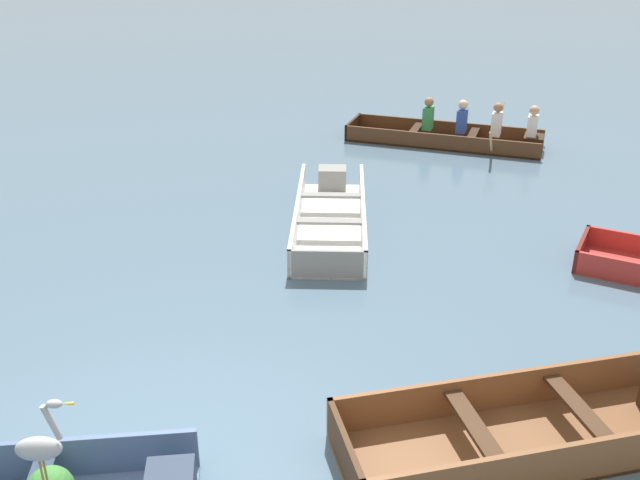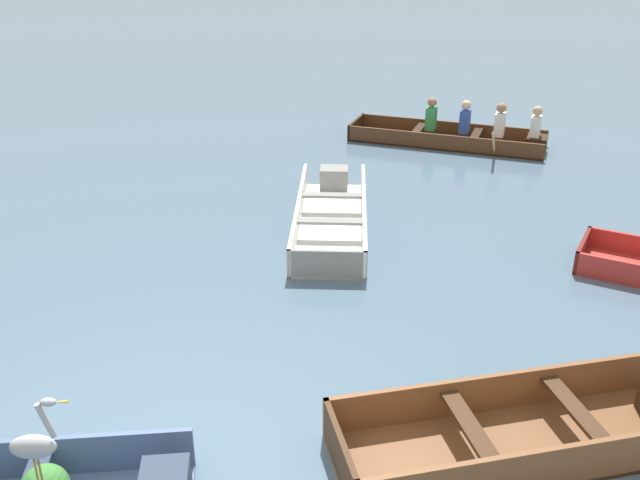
% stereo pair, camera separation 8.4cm
% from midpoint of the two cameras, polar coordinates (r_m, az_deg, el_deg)
% --- Properties ---
extents(skiff_wooden_brown_near_moored, '(3.12, 2.87, 0.41)m').
position_cam_midpoint_polar(skiff_wooden_brown_near_moored, '(6.55, 17.41, -14.38)').
color(skiff_wooden_brown_near_moored, brown).
rests_on(skiff_wooden_brown_near_moored, ground).
extents(skiff_white_mid_moored, '(2.27, 3.40, 0.39)m').
position_cam_midpoint_polar(skiff_white_mid_moored, '(10.39, 1.15, 2.09)').
color(skiff_white_mid_moored, white).
rests_on(skiff_white_mid_moored, ground).
extents(rowboat_dark_varnish_with_crew, '(3.86, 2.24, 0.88)m').
position_cam_midpoint_polar(rowboat_dark_varnish_with_crew, '(14.24, 11.37, 8.28)').
color(rowboat_dark_varnish_with_crew, '#4C2D19').
rests_on(rowboat_dark_varnish_with_crew, ground).
extents(heron_on_dinghy, '(0.43, 0.29, 0.84)m').
position_cam_midpoint_polar(heron_on_dinghy, '(5.38, -21.43, -14.93)').
color(heron_on_dinghy, olive).
rests_on(heron_on_dinghy, dinghy_slate_blue_foreground).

